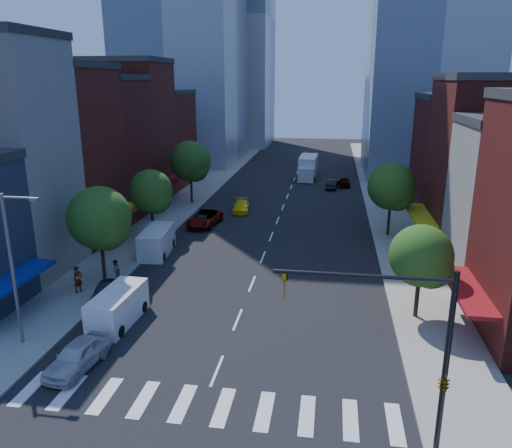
{
  "coord_description": "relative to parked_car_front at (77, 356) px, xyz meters",
  "views": [
    {
      "loc": [
        5.63,
        -22.98,
        15.13
      ],
      "look_at": [
        0.41,
        11.31,
        5.0
      ],
      "focal_mm": 35.0,
      "sensor_mm": 36.0,
      "label": 1
    }
  ],
  "objects": [
    {
      "name": "tree_left_far",
      "position": [
        -3.85,
        36.81,
        4.44
      ],
      "size": [
        5.0,
        5.0,
        7.75
      ],
      "color": "black",
      "rests_on": "sidewalk_left"
    },
    {
      "name": "tree_right_far",
      "position": [
        19.15,
        26.81,
        4.1
      ],
      "size": [
        4.6,
        4.6,
        7.2
      ],
      "color": "black",
      "rests_on": "sidewalk_right"
    },
    {
      "name": "parked_car_rear",
      "position": [
        -0.27,
        27.37,
        -0.09
      ],
      "size": [
        1.9,
        4.62,
        1.34
      ],
      "primitive_type": "imported",
      "rotation": [
        0.0,
        0.0,
        -0.01
      ],
      "color": "black",
      "rests_on": "ground"
    },
    {
      "name": "traffic_car_far",
      "position": [
        15.14,
        50.5,
        -0.1
      ],
      "size": [
        1.71,
        3.95,
        1.33
      ],
      "primitive_type": "imported",
      "rotation": [
        0.0,
        0.0,
        3.18
      ],
      "color": "#999999",
      "rests_on": "ground"
    },
    {
      "name": "pedestrian_near",
      "position": [
        -4.7,
        9.12,
        0.38
      ],
      "size": [
        0.72,
        0.85,
        1.98
      ],
      "primitive_type": "imported",
      "rotation": [
        0.0,
        0.0,
        1.15
      ],
      "color": "#999999",
      "rests_on": "sidewalk_left"
    },
    {
      "name": "taxi",
      "position": [
        2.8,
        34.09,
        -0.12
      ],
      "size": [
        2.29,
        4.58,
        1.28
      ],
      "primitive_type": "imported",
      "rotation": [
        0.0,
        0.0,
        0.12
      ],
      "color": "yellow",
      "rests_on": "ground"
    },
    {
      "name": "tree_right_near",
      "position": [
        19.15,
        8.81,
        3.43
      ],
      "size": [
        4.0,
        4.0,
        6.2
      ],
      "color": "black",
      "rests_on": "sidewalk_right"
    },
    {
      "name": "bldg_left_4",
      "position": [
        -13.5,
        38.39,
        7.74
      ],
      "size": [
        12.0,
        9.0,
        17.0
      ],
      "primitive_type": "cube",
      "color": "#5E1C16",
      "rests_on": "ground"
    },
    {
      "name": "sidewalk_right",
      "position": [
        20.0,
        40.89,
        -0.69
      ],
      "size": [
        5.0,
        120.0,
        0.15
      ],
      "primitive_type": "cube",
      "color": "gray",
      "rests_on": "ground"
    },
    {
      "name": "bldg_right_3",
      "position": [
        28.5,
        34.89,
        5.74
      ],
      "size": [
        12.0,
        10.0,
        13.0
      ],
      "primitive_type": "cube",
      "color": "#541715",
      "rests_on": "ground"
    },
    {
      "name": "tree_left_near",
      "position": [
        -3.85,
        11.81,
        4.1
      ],
      "size": [
        4.8,
        4.8,
        7.3
      ],
      "color": "black",
      "rests_on": "sidewalk_left"
    },
    {
      "name": "parked_car_front",
      "position": [
        0.0,
        0.0,
        0.0
      ],
      "size": [
        2.38,
        4.68,
        1.53
      ],
      "primitive_type": "imported",
      "rotation": [
        0.0,
        0.0,
        -0.13
      ],
      "color": "#BBBBC0",
      "rests_on": "ground"
    },
    {
      "name": "ground",
      "position": [
        7.5,
        0.89,
        -0.76
      ],
      "size": [
        220.0,
        220.0,
        0.0
      ],
      "primitive_type": "plane",
      "color": "black",
      "rests_on": "ground"
    },
    {
      "name": "bldg_right_2",
      "position": [
        28.5,
        24.89,
        6.74
      ],
      "size": [
        12.0,
        10.0,
        15.0
      ],
      "primitive_type": "cube",
      "color": "#5E1C16",
      "rests_on": "ground"
    },
    {
      "name": "tree_left_mid",
      "position": [
        -3.85,
        22.81,
        3.76
      ],
      "size": [
        4.2,
        4.2,
        6.65
      ],
      "color": "black",
      "rests_on": "sidewalk_left"
    },
    {
      "name": "pedestrian_far",
      "position": [
        -3.0,
        11.74,
        0.19
      ],
      "size": [
        0.65,
        0.81,
        1.61
      ],
      "primitive_type": "imported",
      "rotation": [
        0.0,
        0.0,
        -1.62
      ],
      "color": "#999999",
      "rests_on": "sidewalk_left"
    },
    {
      "name": "box_truck",
      "position": [
        9.51,
        55.82,
        0.87
      ],
      "size": [
        2.85,
        8.63,
        3.45
      ],
      "rotation": [
        0.0,
        0.0,
        -0.03
      ],
      "color": "silver",
      "rests_on": "ground"
    },
    {
      "name": "traffic_car_oncoming",
      "position": [
        13.38,
        48.66,
        -0.08
      ],
      "size": [
        1.87,
        4.29,
        1.37
      ],
      "primitive_type": "imported",
      "rotation": [
        0.0,
        0.0,
        3.04
      ],
      "color": "black",
      "rests_on": "ground"
    },
    {
      "name": "cargo_van_near",
      "position": [
        -0.01,
        5.25,
        0.31
      ],
      "size": [
        2.29,
        5.19,
        2.17
      ],
      "rotation": [
        0.0,
        0.0,
        -0.05
      ],
      "color": "white",
      "rests_on": "ground"
    },
    {
      "name": "bldg_left_3",
      "position": [
        -13.5,
        29.89,
        6.74
      ],
      "size": [
        12.0,
        8.0,
        15.0
      ],
      "primitive_type": "cube",
      "color": "#541715",
      "rests_on": "ground"
    },
    {
      "name": "sidewalk_left",
      "position": [
        -5.0,
        40.89,
        -0.69
      ],
      "size": [
        5.0,
        120.0,
        0.15
      ],
      "primitive_type": "cube",
      "color": "gray",
      "rests_on": "ground"
    },
    {
      "name": "parked_car_third",
      "position": [
        0.0,
        27.73,
        0.01
      ],
      "size": [
        3.21,
        5.82,
        1.54
      ],
      "primitive_type": "imported",
      "rotation": [
        0.0,
        0.0,
        -0.12
      ],
      "color": "#999999",
      "rests_on": "ground"
    },
    {
      "name": "tower_far_w",
      "position": [
        -10.5,
        95.89,
        27.24
      ],
      "size": [
        18.0,
        18.0,
        56.0
      ],
      "primitive_type": "cube",
      "color": "#9EA5AD",
      "rests_on": "ground"
    },
    {
      "name": "bldg_left_5",
      "position": [
        -13.5,
        47.89,
        5.74
      ],
      "size": [
        12.0,
        10.0,
        13.0
      ],
      "primitive_type": "cube",
      "color": "#541715",
      "rests_on": "ground"
    },
    {
      "name": "cargo_van_far",
      "position": [
        -1.99,
        18.24,
        0.38
      ],
      "size": [
        2.64,
        5.58,
        2.3
      ],
      "rotation": [
        0.0,
        0.0,
        0.09
      ],
      "color": "silver",
      "rests_on": "ground"
    },
    {
      "name": "streetlight",
      "position": [
        -4.31,
        1.89,
        4.51
      ],
      "size": [
        2.25,
        0.25,
        9.0
      ],
      "color": "slate",
      "rests_on": "sidewalk_left"
    },
    {
      "name": "bldg_left_2",
      "position": [
        -13.5,
        21.39,
        7.24
      ],
      "size": [
        12.0,
        9.0,
        16.0
      ],
      "primitive_type": "cube",
      "color": "#5E1C16",
      "rests_on": "ground"
    },
    {
      "name": "parked_car_second",
      "position": [
        -2.0,
        8.21,
        -0.09
      ],
      "size": [
        1.74,
        4.16,
        1.34
      ],
      "primitive_type": "imported",
      "rotation": [
        0.0,
        0.0,
        0.08
      ],
      "color": "black",
      "rests_on": "ground"
    },
    {
      "name": "traffic_signal",
      "position": [
        17.44,
        -3.61,
        3.39
      ],
      "size": [
        7.24,
        2.24,
        8.0
      ],
      "color": "black",
      "rests_on": "sidewalk_right"
    },
    {
      "name": "crosswalk",
      "position": [
        7.5,
        -2.11,
        -0.76
      ],
      "size": [
        19.0,
        3.0,
        0.01
      ],
      "primitive_type": "cube",
      "color": "silver",
      "rests_on": "ground"
    }
  ]
}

